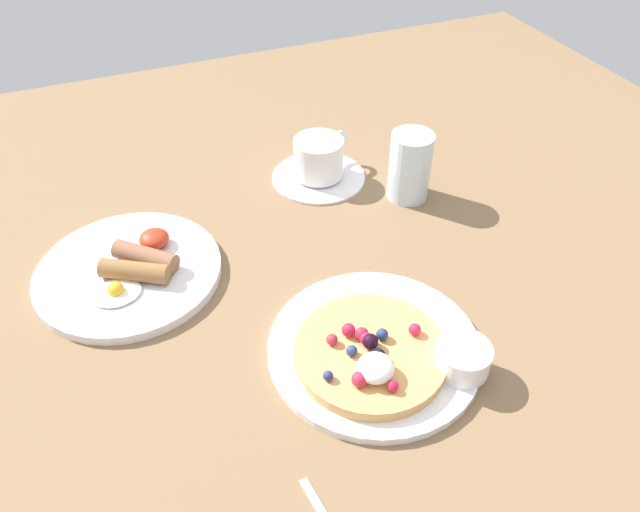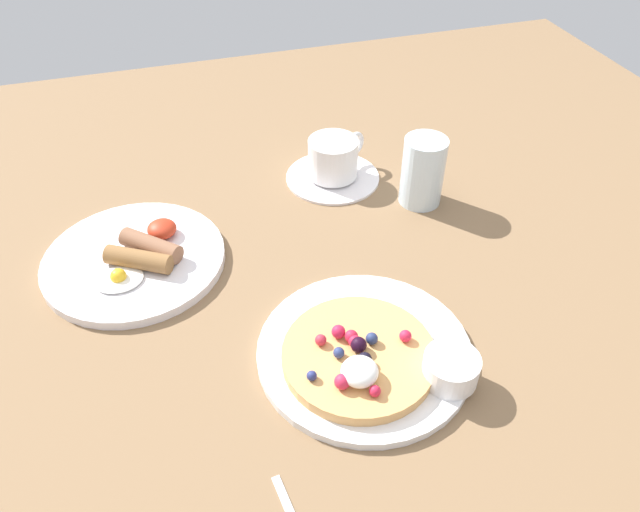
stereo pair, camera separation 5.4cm
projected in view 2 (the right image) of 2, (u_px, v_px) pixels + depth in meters
ground_plane at (284, 310)px, 75.62cm from camera, size 168.60×147.55×3.00cm
pancake_plate at (364, 352)px, 67.96cm from camera, size 24.12×24.12×1.06cm
pancake_with_berries at (358, 357)px, 65.54cm from camera, size 16.87×16.87×3.76cm
syrup_ramekin at (451, 368)px, 63.50cm from camera, size 5.98×5.98×3.20cm
breakfast_plate at (134, 260)px, 79.44cm from camera, size 23.59×23.59×1.28cm
fried_breakfast at (144, 252)px, 78.04cm from camera, size 11.42×12.07×2.72cm
coffee_saucer at (333, 176)px, 94.54cm from camera, size 14.54×14.54×0.81cm
coffee_cup at (334, 157)px, 92.34cm from camera, size 10.04×7.62×5.92cm
water_glass at (423, 171)px, 87.07cm from camera, size 6.19×6.19×10.27cm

